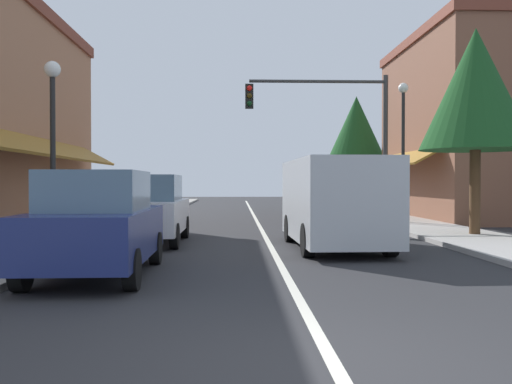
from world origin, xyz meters
The scene contains 13 objects.
ground_plane centered at (0.00, 18.00, 0.00)m, with size 80.00×80.00×0.00m, color #28282B.
sidewalk_left centered at (-5.50, 18.00, 0.06)m, with size 2.60×56.00×0.12m, color gray.
sidewalk_right centered at (5.50, 18.00, 0.06)m, with size 2.60×56.00×0.12m, color #A39E99.
lane_center_stripe centered at (0.00, 18.00, 0.00)m, with size 0.14×52.00×0.01m, color silver.
storefront_right_block centered at (9.07, 20.00, 3.99)m, with size 5.85×10.20×7.97m.
parked_car_nearest_left centered at (-3.17, 4.95, 0.88)m, with size 1.83×4.13×1.77m.
parked_car_second_left centered at (-3.09, 10.11, 0.88)m, with size 1.78×4.10×1.77m.
van_in_lane centered at (1.50, 8.86, 1.15)m, with size 2.10×5.23×2.12m.
traffic_signal_mast_arm centered at (2.92, 16.63, 3.87)m, with size 5.39×0.50×5.62m.
street_lamp_left_near centered at (-4.90, 8.10, 2.92)m, with size 0.36×0.36×4.26m.
street_lamp_right_mid centered at (5.11, 15.46, 3.42)m, with size 0.36×0.36×5.12m.
tree_right_near centered at (5.92, 11.22, 4.20)m, with size 3.13×3.13×5.94m.
tree_right_far centered at (5.90, 27.11, 4.35)m, with size 3.72×3.72×6.41m.
Camera 1 is at (-0.85, -4.68, 1.58)m, focal length 40.04 mm.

